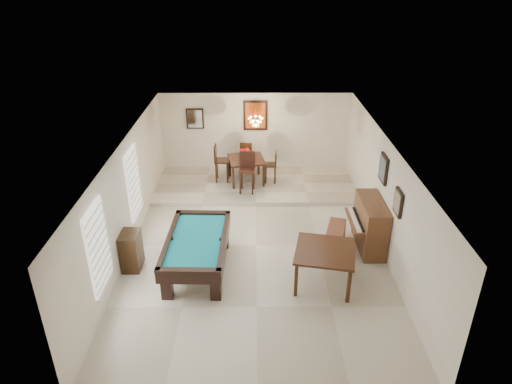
{
  "coord_description": "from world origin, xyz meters",
  "views": [
    {
      "loc": [
        -0.05,
        -9.37,
        6.15
      ],
      "look_at": [
        0.0,
        0.6,
        1.15
      ],
      "focal_mm": 32.0,
      "sensor_mm": 36.0,
      "label": 1
    }
  ],
  "objects_px": {
    "dining_chair_south": "(247,173)",
    "chandelier": "(256,118)",
    "upright_piano": "(364,225)",
    "flower_vase": "(246,152)",
    "square_table": "(324,267)",
    "dining_chair_east": "(270,167)",
    "piano_bench": "(335,238)",
    "apothecary_chest": "(131,251)",
    "dining_chair_north": "(247,156)",
    "dining_chair_west": "(222,163)",
    "dining_table": "(246,168)",
    "pool_table": "(197,255)"
  },
  "relations": [
    {
      "from": "square_table",
      "to": "chandelier",
      "type": "height_order",
      "value": "chandelier"
    },
    {
      "from": "dining_chair_west",
      "to": "chandelier",
      "type": "height_order",
      "value": "chandelier"
    },
    {
      "from": "apothecary_chest",
      "to": "flower_vase",
      "type": "bearing_deg",
      "value": 59.91
    },
    {
      "from": "upright_piano",
      "to": "dining_chair_east",
      "type": "xyz_separation_m",
      "value": [
        -2.12,
        3.45,
        -0.0
      ]
    },
    {
      "from": "dining_chair_west",
      "to": "dining_chair_east",
      "type": "distance_m",
      "value": 1.49
    },
    {
      "from": "piano_bench",
      "to": "dining_table",
      "type": "xyz_separation_m",
      "value": [
        -2.17,
        3.56,
        0.27
      ]
    },
    {
      "from": "flower_vase",
      "to": "dining_chair_north",
      "type": "height_order",
      "value": "flower_vase"
    },
    {
      "from": "dining_chair_north",
      "to": "pool_table",
      "type": "bearing_deg",
      "value": 84.49
    },
    {
      "from": "pool_table",
      "to": "flower_vase",
      "type": "xyz_separation_m",
      "value": [
        1.02,
        4.42,
        0.7
      ]
    },
    {
      "from": "dining_chair_north",
      "to": "dining_chair_west",
      "type": "height_order",
      "value": "dining_chair_west"
    },
    {
      "from": "piano_bench",
      "to": "dining_chair_west",
      "type": "height_order",
      "value": "dining_chair_west"
    },
    {
      "from": "dining_chair_west",
      "to": "upright_piano",
      "type": "bearing_deg",
      "value": -133.53
    },
    {
      "from": "square_table",
      "to": "dining_chair_east",
      "type": "distance_m",
      "value": 4.97
    },
    {
      "from": "dining_table",
      "to": "dining_chair_east",
      "type": "height_order",
      "value": "dining_chair_east"
    },
    {
      "from": "square_table",
      "to": "dining_chair_east",
      "type": "bearing_deg",
      "value": 101.3
    },
    {
      "from": "square_table",
      "to": "dining_chair_south",
      "type": "relative_size",
      "value": 1.01
    },
    {
      "from": "dining_chair_south",
      "to": "chandelier",
      "type": "distance_m",
      "value": 1.58
    },
    {
      "from": "apothecary_chest",
      "to": "dining_chair_east",
      "type": "xyz_separation_m",
      "value": [
        3.23,
        4.28,
        0.16
      ]
    },
    {
      "from": "flower_vase",
      "to": "chandelier",
      "type": "distance_m",
      "value": 1.16
    },
    {
      "from": "flower_vase",
      "to": "chandelier",
      "type": "xyz_separation_m",
      "value": [
        0.28,
        -0.23,
        1.1
      ]
    },
    {
      "from": "square_table",
      "to": "dining_table",
      "type": "distance_m",
      "value": 5.2
    },
    {
      "from": "upright_piano",
      "to": "flower_vase",
      "type": "distance_m",
      "value": 4.53
    },
    {
      "from": "dining_chair_south",
      "to": "piano_bench",
      "type": "bearing_deg",
      "value": -46.2
    },
    {
      "from": "chandelier",
      "to": "dining_chair_south",
      "type": "bearing_deg",
      "value": -116.32
    },
    {
      "from": "dining_chair_north",
      "to": "square_table",
      "type": "bearing_deg",
      "value": 112.28
    },
    {
      "from": "dining_chair_north",
      "to": "dining_table",
      "type": "bearing_deg",
      "value": 95.7
    },
    {
      "from": "dining_table",
      "to": "dining_chair_south",
      "type": "relative_size",
      "value": 0.87
    },
    {
      "from": "dining_chair_south",
      "to": "upright_piano",
      "type": "bearing_deg",
      "value": -37.65
    },
    {
      "from": "upright_piano",
      "to": "dining_table",
      "type": "bearing_deg",
      "value": 129.3
    },
    {
      "from": "dining_chair_south",
      "to": "chandelier",
      "type": "bearing_deg",
      "value": 70.26
    },
    {
      "from": "dining_chair_south",
      "to": "flower_vase",
      "type": "bearing_deg",
      "value": 98.88
    },
    {
      "from": "dining_chair_south",
      "to": "chandelier",
      "type": "xyz_separation_m",
      "value": [
        0.25,
        0.51,
        1.48
      ]
    },
    {
      "from": "upright_piano",
      "to": "flower_vase",
      "type": "bearing_deg",
      "value": 129.3
    },
    {
      "from": "flower_vase",
      "to": "dining_chair_west",
      "type": "distance_m",
      "value": 0.85
    },
    {
      "from": "square_table",
      "to": "dining_chair_south",
      "type": "distance_m",
      "value": 4.5
    },
    {
      "from": "piano_bench",
      "to": "dining_chair_north",
      "type": "relative_size",
      "value": 0.99
    },
    {
      "from": "pool_table",
      "to": "dining_chair_east",
      "type": "height_order",
      "value": "dining_chair_east"
    },
    {
      "from": "chandelier",
      "to": "dining_chair_east",
      "type": "bearing_deg",
      "value": 22.84
    },
    {
      "from": "dining_chair_west",
      "to": "flower_vase",
      "type": "bearing_deg",
      "value": -92.25
    },
    {
      "from": "dining_table",
      "to": "chandelier",
      "type": "distance_m",
      "value": 1.69
    },
    {
      "from": "upright_piano",
      "to": "apothecary_chest",
      "type": "distance_m",
      "value": 5.42
    },
    {
      "from": "square_table",
      "to": "flower_vase",
      "type": "relative_size",
      "value": 5.52
    },
    {
      "from": "upright_piano",
      "to": "piano_bench",
      "type": "relative_size",
      "value": 1.44
    },
    {
      "from": "dining_table",
      "to": "chandelier",
      "type": "relative_size",
      "value": 1.74
    },
    {
      "from": "flower_vase",
      "to": "dining_chair_east",
      "type": "relative_size",
      "value": 0.23
    },
    {
      "from": "piano_bench",
      "to": "dining_chair_north",
      "type": "bearing_deg",
      "value": 116.58
    },
    {
      "from": "dining_table",
      "to": "dining_chair_west",
      "type": "bearing_deg",
      "value": 176.85
    },
    {
      "from": "dining_chair_west",
      "to": "dining_chair_east",
      "type": "bearing_deg",
      "value": -92.11
    },
    {
      "from": "square_table",
      "to": "dining_chair_east",
      "type": "height_order",
      "value": "dining_chair_east"
    },
    {
      "from": "chandelier",
      "to": "flower_vase",
      "type": "bearing_deg",
      "value": 141.0
    }
  ]
}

